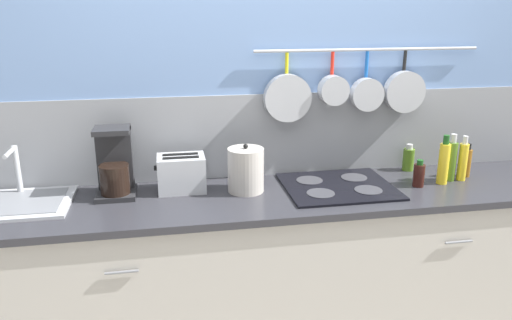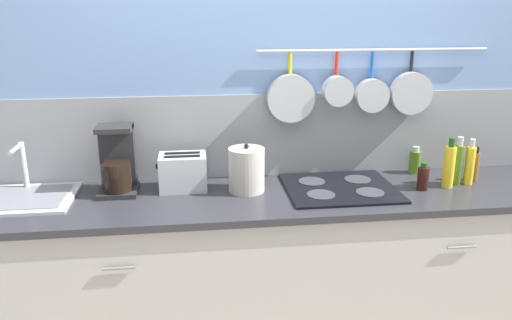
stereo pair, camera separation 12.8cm
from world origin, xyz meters
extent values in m
cube|color=#7293C6|center=(0.00, 0.33, 1.30)|extent=(7.20, 0.06, 2.60)
cube|color=gray|center=(0.00, 0.33, 1.14)|extent=(7.20, 0.07, 0.44)
cylinder|color=#B7BABF|center=(0.50, 0.28, 1.58)|extent=(1.23, 0.02, 0.02)
cylinder|color=gold|center=(0.06, 0.28, 1.52)|extent=(0.02, 0.02, 0.11)
cylinder|color=#B7BABF|center=(0.06, 0.25, 1.35)|extent=(0.25, 0.05, 0.25)
cylinder|color=red|center=(0.30, 0.28, 1.51)|extent=(0.02, 0.02, 0.12)
cylinder|color=#B7BABF|center=(0.30, 0.24, 1.38)|extent=(0.15, 0.07, 0.15)
cylinder|color=#1959B2|center=(0.49, 0.28, 1.51)|extent=(0.02, 0.02, 0.14)
cylinder|color=#B7BABF|center=(0.49, 0.25, 1.35)|extent=(0.17, 0.06, 0.17)
cylinder|color=black|center=(0.71, 0.28, 1.52)|extent=(0.02, 0.02, 0.10)
cylinder|color=#B7BABF|center=(0.71, 0.25, 1.36)|extent=(0.22, 0.05, 0.22)
cube|color=#B7B2A8|center=(0.00, 0.00, 0.44)|extent=(3.12, 0.54, 0.88)
cylinder|color=slate|center=(-0.78, -0.28, 0.72)|extent=(0.14, 0.01, 0.01)
cylinder|color=slate|center=(0.78, -0.28, 0.72)|extent=(0.14, 0.01, 0.01)
cube|color=#2D2D33|center=(0.00, 0.00, 0.90)|extent=(3.16, 0.58, 0.03)
cube|color=#B7BABF|center=(-1.28, 0.07, 0.92)|extent=(0.52, 0.40, 0.01)
cube|color=slate|center=(-1.28, 0.07, 0.93)|extent=(0.44, 0.32, 0.00)
cylinder|color=#B7BABF|center=(-1.28, 0.22, 1.04)|extent=(0.03, 0.03, 0.25)
cylinder|color=#B7BABF|center=(-1.28, 0.14, 1.15)|extent=(0.02, 0.16, 0.02)
cube|color=#262628|center=(-0.82, 0.12, 0.93)|extent=(0.19, 0.20, 0.02)
cube|color=#262628|center=(-0.82, 0.18, 1.08)|extent=(0.17, 0.07, 0.33)
cylinder|color=black|center=(-0.82, 0.09, 1.01)|extent=(0.14, 0.14, 0.14)
cube|color=#262628|center=(-0.82, 0.14, 1.24)|extent=(0.17, 0.15, 0.02)
cube|color=#B7BABF|center=(-0.50, 0.14, 1.01)|extent=(0.23, 0.17, 0.18)
cube|color=black|center=(-0.50, 0.11, 1.10)|extent=(0.17, 0.03, 0.00)
cube|color=black|center=(-0.50, 0.17, 1.10)|extent=(0.17, 0.03, 0.00)
cube|color=black|center=(-0.62, 0.14, 1.04)|extent=(0.02, 0.02, 0.02)
cylinder|color=beige|center=(-0.19, 0.07, 1.03)|extent=(0.18, 0.18, 0.22)
sphere|color=black|center=(-0.19, 0.07, 1.15)|extent=(0.02, 0.02, 0.02)
cube|color=black|center=(0.28, 0.04, 0.92)|extent=(0.54, 0.48, 0.01)
cylinder|color=#38383D|center=(0.16, -0.06, 0.93)|extent=(0.14, 0.14, 0.00)
cylinder|color=#38383D|center=(0.40, -0.06, 0.93)|extent=(0.14, 0.14, 0.00)
cylinder|color=#38383D|center=(0.16, 0.13, 0.93)|extent=(0.14, 0.14, 0.00)
cylinder|color=#38383D|center=(0.40, 0.13, 0.93)|extent=(0.14, 0.14, 0.00)
cylinder|color=#33140F|center=(0.69, -0.02, 0.97)|extent=(0.06, 0.06, 0.12)
cylinder|color=#194C19|center=(0.69, -0.02, 1.04)|extent=(0.03, 0.03, 0.03)
cylinder|color=#4C721E|center=(0.76, 0.24, 0.98)|extent=(0.06, 0.06, 0.12)
cylinder|color=beige|center=(0.76, 0.24, 1.05)|extent=(0.03, 0.03, 0.03)
cylinder|color=yellow|center=(0.83, 0.00, 1.02)|extent=(0.05, 0.05, 0.21)
cylinder|color=#194C19|center=(0.83, 0.00, 1.15)|extent=(0.03, 0.03, 0.05)
cylinder|color=#4C721E|center=(0.90, 0.04, 1.02)|extent=(0.05, 0.05, 0.21)
cylinder|color=beige|center=(0.90, 0.04, 1.14)|extent=(0.03, 0.03, 0.05)
cylinder|color=yellow|center=(0.96, 0.03, 1.02)|extent=(0.05, 0.05, 0.20)
cylinder|color=beige|center=(0.96, 0.03, 1.13)|extent=(0.03, 0.03, 0.04)
cylinder|color=#8C5919|center=(1.02, 0.08, 0.99)|extent=(0.05, 0.05, 0.15)
cylinder|color=black|center=(1.02, 0.08, 1.08)|extent=(0.02, 0.02, 0.03)
camera|label=1|loc=(-0.56, -2.23, 1.80)|focal=35.00mm
camera|label=2|loc=(-0.43, -2.25, 1.80)|focal=35.00mm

